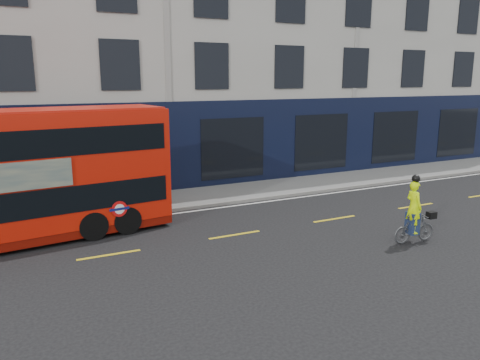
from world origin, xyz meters
TOP-DOWN VIEW (x-y plane):
  - ground at (0.00, 0.00)m, footprint 120.00×120.00m
  - pavement at (0.00, 6.50)m, footprint 60.00×3.00m
  - kerb at (0.00, 5.00)m, footprint 60.00×0.12m
  - building_terrace at (0.00, 12.94)m, footprint 50.00×10.07m
  - road_edge_line at (0.00, 4.70)m, footprint 58.00×0.10m
  - lane_dashes at (0.00, 1.50)m, footprint 58.00×0.12m
  - bus at (-6.60, 3.79)m, footprint 10.26×3.43m
  - cyclist at (4.63, -1.57)m, footprint 1.51×0.62m

SIDE VIEW (x-z plane):
  - ground at x=0.00m, z-range 0.00..0.00m
  - road_edge_line at x=0.00m, z-range 0.00..0.01m
  - lane_dashes at x=0.00m, z-range 0.00..0.01m
  - pavement at x=0.00m, z-range 0.00..0.12m
  - kerb at x=0.00m, z-range 0.00..0.13m
  - cyclist at x=4.63m, z-range -0.34..1.81m
  - bus at x=-6.60m, z-range 0.05..4.11m
  - building_terrace at x=0.00m, z-range -0.01..14.99m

